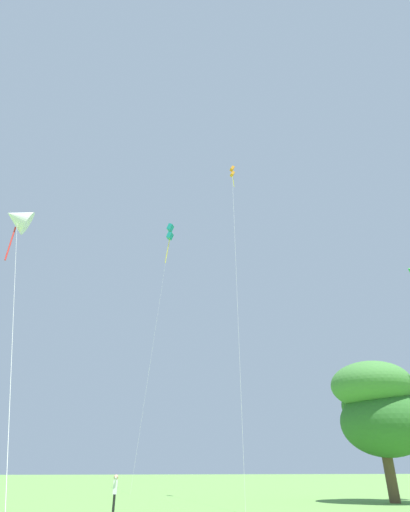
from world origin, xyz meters
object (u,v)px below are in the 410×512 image
kite_teal_box (170,233)px  kite_white_distant (18,218)px  kite_orange_box (232,176)px  person_near_tree (115,490)px  tree_left_oak (379,408)px

kite_teal_box → kite_white_distant: (-10.10, -28.07, -16.67)m
kite_teal_box → kite_white_distant: 34.18m
kite_orange_box → person_near_tree: (-8.06, -5.80, -23.81)m
kite_white_distant → tree_left_oak: bearing=23.0°
kite_orange_box → tree_left_oak: kite_orange_box is taller
kite_teal_box → kite_orange_box: (3.15, -16.15, -2.95)m
kite_teal_box → kite_white_distant: kite_teal_box is taller
kite_teal_box → tree_left_oak: kite_teal_box is taller
person_near_tree → tree_left_oak: (16.60, 3.11, 4.42)m
person_near_tree → tree_left_oak: 17.45m
tree_left_oak → kite_white_distant: bearing=-157.0°
kite_orange_box → kite_white_distant: 22.50m
kite_teal_box → kite_white_distant: bearing=-109.8°
kite_teal_box → tree_left_oak: size_ratio=3.53×
kite_teal_box → kite_orange_box: 16.72m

